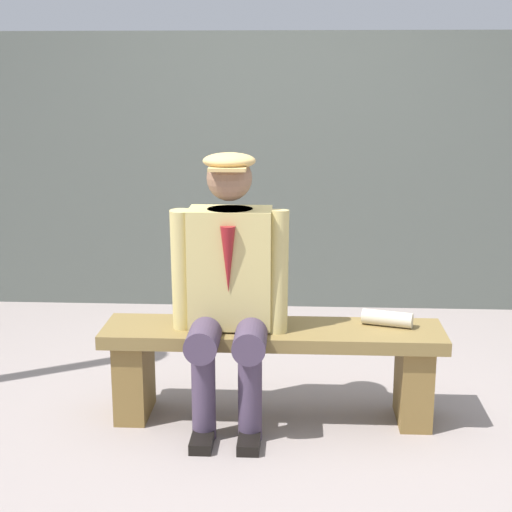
{
  "coord_description": "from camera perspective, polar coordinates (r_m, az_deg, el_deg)",
  "views": [
    {
      "loc": [
        -0.11,
        3.55,
        1.66
      ],
      "look_at": [
        0.08,
        0.0,
        0.81
      ],
      "focal_mm": 54.9,
      "sensor_mm": 36.0,
      "label": 1
    }
  ],
  "objects": [
    {
      "name": "ground_plane",
      "position": [
        3.92,
        1.2,
        -11.64
      ],
      "size": [
        30.0,
        30.0,
        0.0
      ],
      "primitive_type": "plane",
      "color": "gray"
    },
    {
      "name": "bench",
      "position": [
        3.8,
        1.22,
        -7.31
      ],
      "size": [
        1.63,
        0.37,
        0.46
      ],
      "color": "olive",
      "rests_on": "ground"
    },
    {
      "name": "seated_man",
      "position": [
        3.63,
        -1.95,
        -2.0
      ],
      "size": [
        0.55,
        0.53,
        1.3
      ],
      "color": "tan",
      "rests_on": "ground"
    },
    {
      "name": "rolled_magazine",
      "position": [
        3.81,
        9.54,
        -4.51
      ],
      "size": [
        0.25,
        0.14,
        0.07
      ],
      "primitive_type": "cylinder",
      "rotation": [
        0.0,
        1.57,
        -0.29
      ],
      "color": "beige",
      "rests_on": "bench"
    },
    {
      "name": "stadium_wall",
      "position": [
        5.57,
        1.93,
        6.16
      ],
      "size": [
        12.0,
        0.24,
        1.92
      ],
      "primitive_type": "cube",
      "color": "#525852",
      "rests_on": "ground"
    }
  ]
}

